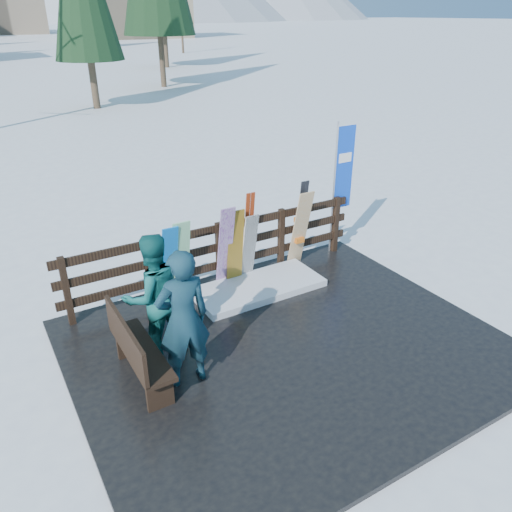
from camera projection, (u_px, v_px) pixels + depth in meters
ground at (289, 349)px, 7.35m from camera, size 700.00×700.00×0.00m
deck at (289, 347)px, 7.34m from camera, size 6.00×5.00×0.08m
fence at (219, 249)px, 8.73m from camera, size 5.60×0.10×1.15m
snow_patch at (258, 287)px, 8.73m from camera, size 2.27×1.00×0.12m
bench at (136, 349)px, 6.37m from camera, size 0.41×1.50×0.97m
snowboard_0 at (170, 265)px, 8.07m from camera, size 0.26×0.34×1.42m
snowboard_1 at (181, 261)px, 8.15m from camera, size 0.30×0.31×1.46m
snowboard_2 at (235, 248)px, 8.62m from camera, size 0.30×0.18×1.44m
snowboard_3 at (225, 248)px, 8.51m from camera, size 0.26×0.32×1.54m
snowboard_4 at (249, 248)px, 8.78m from camera, size 0.26×0.28×1.31m
snowboard_5 at (300, 230)px, 9.23m from camera, size 0.31×0.37×1.54m
ski_pair_a at (248, 237)px, 8.76m from camera, size 0.16×0.22×1.68m
ski_pair_b at (300, 224)px, 9.27m from camera, size 0.17×0.21×1.70m
rental_flag at (342, 173)px, 9.59m from camera, size 0.45×0.04×2.60m
person_front at (183, 319)px, 6.21m from camera, size 0.72×0.49×1.90m
person_back at (154, 296)px, 6.79m from camera, size 0.92×0.73×1.82m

